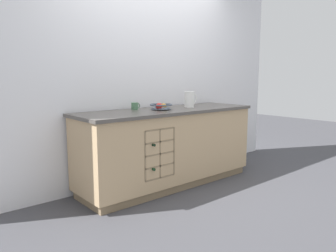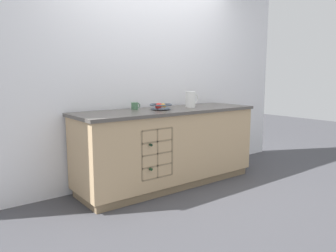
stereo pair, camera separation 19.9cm
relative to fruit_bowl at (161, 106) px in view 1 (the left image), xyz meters
name	(u,v)px [view 1 (the left image)]	position (x,y,z in m)	size (l,w,h in m)	color
ground_plane	(168,184)	(0.11, 0.01, -0.93)	(14.00, 14.00, 0.00)	#424247
back_wall	(147,75)	(0.11, 0.40, 0.34)	(4.57, 0.06, 2.55)	white
kitchen_island	(168,147)	(0.10, 0.01, -0.48)	(2.21, 0.69, 0.89)	#8B7354
fruit_bowl	(161,106)	(0.00, 0.00, 0.00)	(0.25, 0.25, 0.08)	#4C5666
white_pitcher	(190,99)	(0.45, 0.00, 0.06)	(0.19, 0.12, 0.19)	white
ceramic_mug	(135,106)	(-0.21, 0.21, 0.00)	(0.11, 0.08, 0.08)	#4C7A56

